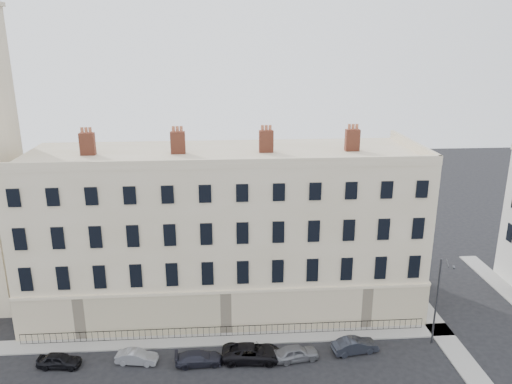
# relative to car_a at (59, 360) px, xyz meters

# --- Properties ---
(ground) EXTENTS (160.00, 160.00, 0.00)m
(ground) POSITION_rel_car_a_xyz_m (19.30, -2.20, -0.58)
(ground) COLOR black
(ground) RESTS_ON ground
(terrace) EXTENTS (36.22, 12.22, 17.00)m
(terrace) POSITION_rel_car_a_xyz_m (13.33, 9.77, 6.91)
(terrace) COLOR beige
(terrace) RESTS_ON ground
(pavement_terrace) EXTENTS (48.00, 2.00, 0.12)m
(pavement_terrace) POSITION_rel_car_a_xyz_m (9.30, 2.80, -0.52)
(pavement_terrace) COLOR gray
(pavement_terrace) RESTS_ON ground
(pavement_east_return) EXTENTS (2.00, 24.00, 0.12)m
(pavement_east_return) POSITION_rel_car_a_xyz_m (32.30, 5.80, -0.52)
(pavement_east_return) COLOR gray
(pavement_east_return) RESTS_ON ground
(railings) EXTENTS (35.00, 0.04, 0.96)m
(railings) POSITION_rel_car_a_xyz_m (13.30, 3.20, -0.03)
(railings) COLOR black
(railings) RESTS_ON ground
(car_a) EXTENTS (3.54, 1.71, 1.16)m
(car_a) POSITION_rel_car_a_xyz_m (0.00, 0.00, 0.00)
(car_a) COLOR black
(car_a) RESTS_ON ground
(car_b) EXTENTS (3.45, 1.63, 1.09)m
(car_b) POSITION_rel_car_a_xyz_m (6.06, 0.05, -0.04)
(car_b) COLOR gray
(car_b) RESTS_ON ground
(car_c) EXTENTS (3.91, 1.77, 1.11)m
(car_c) POSITION_rel_car_a_xyz_m (11.06, -0.47, -0.03)
(car_c) COLOR #20202B
(car_c) RESTS_ON ground
(car_d) EXTENTS (5.00, 2.58, 1.35)m
(car_d) POSITION_rel_car_a_xyz_m (15.31, -0.24, 0.09)
(car_d) COLOR black
(car_d) RESTS_ON ground
(car_e) EXTENTS (3.85, 2.03, 1.25)m
(car_e) POSITION_rel_car_a_xyz_m (18.90, -0.44, 0.04)
(car_e) COLOR slate
(car_e) RESTS_ON ground
(car_f) EXTENTS (3.99, 1.95, 1.26)m
(car_f) POSITION_rel_car_a_xyz_m (23.90, 0.20, 0.05)
(car_f) COLOR #1F2129
(car_f) RESTS_ON ground
(streetlamp) EXTENTS (0.68, 1.65, 7.87)m
(streetlamp) POSITION_rel_car_a_xyz_m (30.88, 0.92, 3.78)
(streetlamp) COLOR #333439
(streetlamp) RESTS_ON ground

